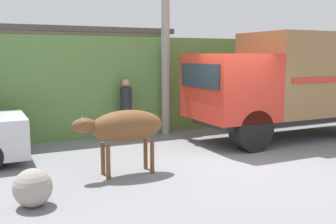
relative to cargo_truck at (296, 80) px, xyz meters
name	(u,v)px	position (x,y,z in m)	size (l,w,h in m)	color
ground_plane	(232,158)	(-3.09, -1.22, -1.73)	(60.00, 60.00, 0.00)	gray
hillside_embankment	(131,79)	(-3.09, 5.78, -0.22)	(32.00, 6.66, 3.01)	#608C47
building_backdrop	(63,81)	(-6.12, 3.82, -0.07)	(6.58, 2.70, 3.29)	#C6B793
cargo_truck	(296,80)	(0.00, 0.00, 0.00)	(6.30, 2.28, 3.11)	#2D2D2D
brown_cow	(125,127)	(-5.87, -1.35, -0.73)	(1.91, 0.66, 1.35)	brown
pedestrian_on_hill	(126,106)	(-4.61, 2.10, -0.76)	(0.34, 0.34, 1.76)	#38332D
utility_pole	(165,43)	(-3.30, 2.13, 1.09)	(0.90, 0.26, 5.45)	#9E998E
roadside_rock	(33,188)	(-7.83, -2.38, -1.41)	(0.63, 0.63, 0.63)	gray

